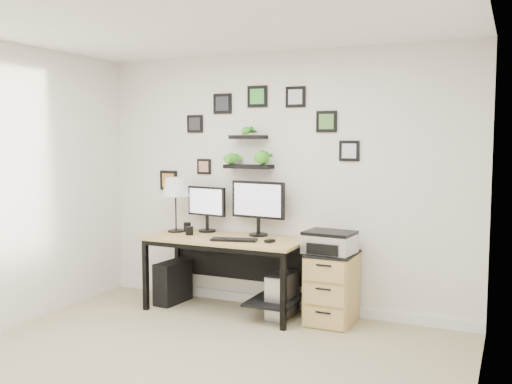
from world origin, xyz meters
The scene contains 14 objects.
room centered at (0.00, 1.98, 0.05)m, with size 4.00×4.00×4.00m.
desk centered at (-0.40, 1.67, 0.63)m, with size 1.60×0.70×0.75m.
monitor_left centered at (-0.77, 1.86, 1.03)m, with size 0.47×0.21×0.48m.
monitor_right centered at (-0.17, 1.86, 1.08)m, with size 0.60×0.21×0.56m.
keyboard centered at (-0.26, 1.50, 0.76)m, with size 0.45×0.14×0.02m, color black.
mouse centered at (0.08, 1.56, 0.76)m, with size 0.06×0.09×0.03m, color black.
table_lamp centered at (-1.07, 1.73, 1.21)m, with size 0.28×0.28×0.58m.
mug centered at (-0.83, 1.61, 0.79)m, with size 0.08×0.08×0.09m, color black.
pen_cup centered at (-0.97, 1.80, 0.80)m, with size 0.08×0.08×0.10m, color black.
pc_tower_black centered at (-1.08, 1.67, 0.22)m, with size 0.20×0.44×0.44m, color black.
pc_tower_grey centered at (0.16, 1.69, 0.21)m, with size 0.20×0.44×0.43m.
file_cabinet centered at (0.65, 1.72, 0.34)m, with size 0.43×0.53×0.67m.
printer centered at (0.63, 1.70, 0.77)m, with size 0.47×0.40×0.20m.
wall_decor centered at (-0.29, 1.93, 1.69)m, with size 2.26×0.18×1.11m.
Camera 1 is at (2.19, -3.35, 1.73)m, focal length 40.00 mm.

